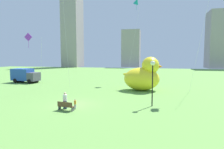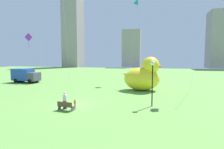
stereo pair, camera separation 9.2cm
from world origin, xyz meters
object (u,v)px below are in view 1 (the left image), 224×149
park_bench (66,106)px  person_child (75,104)px  kite_teal (137,2)px  giant_inflatable_duck (143,76)px  person_adult (65,100)px  kite_purple (29,39)px  box_truck (25,76)px  lamppost (153,71)px

park_bench → person_child: person_child is taller
kite_teal → park_bench: bearing=-100.7°
person_child → giant_inflatable_duck: bearing=64.5°
person_adult → person_child: person_adult is taller
kite_teal → person_adult: bearing=-101.8°
person_child → kite_purple: bearing=143.6°
park_bench → box_truck: 24.40m
giant_inflatable_duck → kite_teal: size_ratio=0.37×
park_bench → kite_teal: bearing=79.3°
lamppost → kite_teal: 23.63m
kite_purple → lamppost: bearing=-15.8°
person_child → lamppost: size_ratio=0.21×
person_adult → kite_teal: (4.75, 22.63, 15.60)m
lamppost → kite_purple: (-18.79, 5.33, 4.20)m
lamppost → kite_teal: bearing=101.2°
box_truck → kite_teal: size_ratio=0.34×
box_truck → giant_inflatable_duck: bearing=-8.4°
giant_inflatable_duck → box_truck: size_ratio=1.08×
person_adult → box_truck: box_truck is taller
box_truck → kite_purple: kite_purple is taller
person_child → giant_inflatable_duck: giant_inflatable_duck is taller
park_bench → giant_inflatable_duck: (6.62, 13.23, 1.78)m
person_adult → park_bench: bearing=-59.6°
kite_teal → kite_purple: size_ratio=1.93×
giant_inflatable_duck → kite_teal: bearing=102.6°
kite_teal → kite_purple: kite_teal is taller
person_child → giant_inflatable_duck: 13.92m
giant_inflatable_duck → kite_teal: (-2.23, 10.00, 14.29)m
giant_inflatable_duck → kite_purple: bearing=-166.3°
person_adult → kite_teal: size_ratio=0.10×
park_bench → person_adult: (-0.35, 0.60, 0.47)m
park_bench → person_adult: 0.84m
person_child → kite_purple: size_ratio=0.11×
person_adult → lamppost: lamppost is taller
box_truck → kite_teal: (22.05, 6.43, 15.11)m
person_child → kite_teal: kite_teal is taller
lamppost → giant_inflatable_duck: bearing=99.7°
park_bench → person_child: 1.02m
box_truck → person_adult: bearing=-43.1°
person_adult → lamppost: size_ratio=0.35×
park_bench → kite_teal: size_ratio=0.10×
park_bench → person_child: bearing=48.4°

